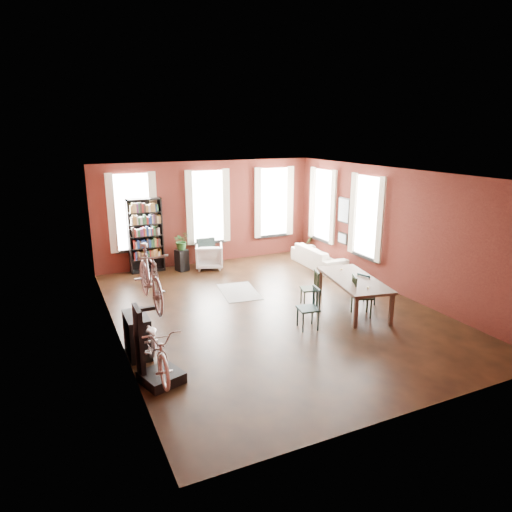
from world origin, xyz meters
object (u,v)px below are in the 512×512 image
bike_trainer (162,377)px  dining_table (353,294)px  dining_chair_d (366,289)px  white_armchair (209,255)px  bookshelf (146,236)px  cream_sofa (319,253)px  plant_stand (182,260)px  dining_chair_b (309,289)px  dining_chair_a (308,308)px  dining_chair_c (362,296)px  console_table (137,335)px  bicycle_floor (156,324)px

bike_trainer → dining_table: bearing=15.2°
dining_chair_d → white_armchair: size_ratio=0.99×
bookshelf → bike_trainer: bearing=-100.0°
dining_chair_d → cream_sofa: bearing=-31.8°
bike_trainer → plant_stand: bearing=70.9°
dining_chair_d → bookshelf: bookshelf is taller
dining_chair_b → bookshelf: (-2.96, 4.42, 0.67)m
dining_chair_a → plant_stand: dining_chair_a is taller
dining_table → dining_chair_b: 1.03m
dining_chair_c → bike_trainer: 4.94m
dining_chair_b → dining_chair_c: (0.76, -1.03, 0.05)m
plant_stand → dining_chair_c: bearing=-61.5°
bookshelf → white_armchair: (1.80, -0.46, -0.69)m
white_armchair → console_table: (-3.08, -4.74, -0.01)m
dining_chair_a → bike_trainer: size_ratio=1.46×
dining_chair_c → plant_stand: (-2.76, 5.08, -0.15)m
dining_table → console_table: size_ratio=2.76×
bike_trainer → dining_chair_b: bearing=25.5°
dining_chair_c → bookshelf: bearing=58.7°
cream_sofa → bicycle_floor: bicycle_floor is taller
dining_chair_a → console_table: size_ratio=1.13×
bicycle_floor → dining_chair_c: bearing=11.4°
dining_table → dining_chair_c: (-0.07, -0.42, 0.10)m
bike_trainer → plant_stand: plant_stand is taller
dining_table → bookshelf: (-3.79, 5.03, 0.72)m
dining_chair_a → dining_chair_c: (1.47, 0.09, 0.02)m
dining_table → dining_chair_a: dining_chair_a is taller
bicycle_floor → bookshelf: bearing=80.9°
bike_trainer → plant_stand: size_ratio=0.96×
dining_chair_b → console_table: size_ratio=1.07×
dining_table → console_table: bearing=-166.9°
dining_chair_a → bicycle_floor: (-3.40, -0.79, 0.60)m
dining_chair_c → dining_table: bearing=14.6°
cream_sofa → dining_chair_d: bearing=167.5°
bookshelf → white_armchair: bearing=-14.5°
white_armchair → bike_trainer: size_ratio=1.32×
console_table → dining_chair_c: bearing=-2.9°
plant_stand → console_table: bearing=-114.9°
dining_table → plant_stand: size_ratio=3.42×
dining_chair_b → bicycle_floor: 4.58m
dining_chair_a → bookshelf: bookshelf is taller
dining_table → bike_trainer: size_ratio=3.55×
dining_chair_a → plant_stand: (-1.29, 5.17, -0.13)m
dining_table → bicycle_floor: (-4.94, -1.30, 0.68)m
bike_trainer → console_table: size_ratio=0.78×
white_armchair → bicycle_floor: 6.59m
dining_chair_b → dining_chair_d: 1.38m
dining_chair_c → bike_trainer: bearing=125.1°
cream_sofa → console_table: size_ratio=2.60×
white_armchair → bicycle_floor: (-2.95, -5.86, 0.64)m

